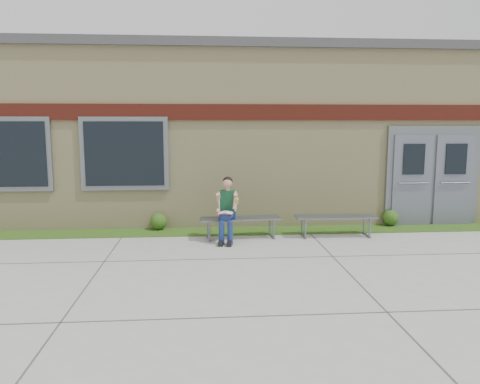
{
  "coord_description": "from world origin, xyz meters",
  "views": [
    {
      "loc": [
        -1.28,
        -7.42,
        2.34
      ],
      "look_at": [
        -0.57,
        1.7,
        1.01
      ],
      "focal_mm": 35.0,
      "sensor_mm": 36.0,
      "label": 1
    }
  ],
  "objects": [
    {
      "name": "school_building",
      "position": [
        -0.0,
        5.99,
        2.1
      ],
      "size": [
        16.2,
        6.22,
        4.2
      ],
      "color": "beige",
      "rests_on": "ground"
    },
    {
      "name": "shrub_mid",
      "position": [
        -2.29,
        2.85,
        0.2
      ],
      "size": [
        0.37,
        0.37,
        0.37
      ],
      "primitive_type": "sphere",
      "color": "#284A13",
      "rests_on": "grass_strip"
    },
    {
      "name": "bench_right",
      "position": [
        1.47,
        2.0,
        0.34
      ],
      "size": [
        1.69,
        0.49,
        0.44
      ],
      "rotation": [
        0.0,
        0.0,
        -0.01
      ],
      "color": "slate",
      "rests_on": "ground"
    },
    {
      "name": "shrub_east",
      "position": [
        3.01,
        2.85,
        0.2
      ],
      "size": [
        0.36,
        0.36,
        0.36
      ],
      "primitive_type": "sphere",
      "color": "#284A13",
      "rests_on": "grass_strip"
    },
    {
      "name": "ground",
      "position": [
        0.0,
        0.0,
        0.0
      ],
      "size": [
        80.0,
        80.0,
        0.0
      ],
      "primitive_type": "plane",
      "color": "#9E9E99",
      "rests_on": "ground"
    },
    {
      "name": "girl",
      "position": [
        -0.82,
        1.81,
        0.67
      ],
      "size": [
        0.47,
        0.81,
        1.29
      ],
      "rotation": [
        0.0,
        0.0,
        -0.18
      ],
      "color": "navy",
      "rests_on": "ground"
    },
    {
      "name": "grass_strip",
      "position": [
        0.0,
        2.6,
        0.01
      ],
      "size": [
        16.0,
        0.8,
        0.02
      ],
      "primitive_type": "cube",
      "color": "#284A13",
      "rests_on": "ground"
    },
    {
      "name": "bench_left",
      "position": [
        -0.53,
        2.0,
        0.33
      ],
      "size": [
        1.69,
        0.6,
        0.43
      ],
      "rotation": [
        0.0,
        0.0,
        0.09
      ],
      "color": "slate",
      "rests_on": "ground"
    }
  ]
}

